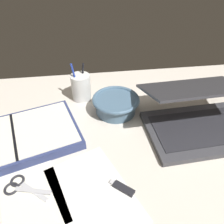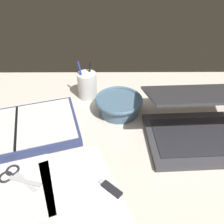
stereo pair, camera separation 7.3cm
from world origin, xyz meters
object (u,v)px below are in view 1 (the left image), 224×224
(laptop, at_px, (198,115))
(planner, at_px, (15,139))
(pen_cup, at_px, (81,87))
(scissors, at_px, (19,186))
(bowl, at_px, (116,104))

(laptop, relative_size, planner, 0.81)
(pen_cup, xyz_separation_m, scissors, (-0.18, -0.39, -0.05))
(laptop, height_order, scissors, laptop)
(laptop, relative_size, bowl, 2.08)
(laptop, xyz_separation_m, planner, (-0.61, 0.00, -0.04))
(bowl, height_order, pen_cup, pen_cup)
(planner, bearing_deg, bowl, 2.08)
(laptop, distance_m, bowl, 0.29)
(bowl, height_order, planner, bowl)
(laptop, distance_m, pen_cup, 0.45)
(pen_cup, distance_m, planner, 0.32)
(bowl, distance_m, scissors, 0.42)
(pen_cup, distance_m, scissors, 0.44)
(bowl, height_order, scissors, bowl)
(bowl, xyz_separation_m, planner, (-0.35, -0.12, -0.02))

